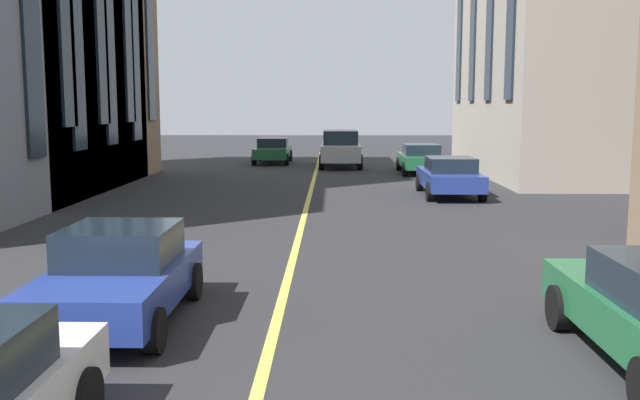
% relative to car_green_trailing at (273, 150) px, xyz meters
% --- Properties ---
extents(lane_centre_line, '(80.00, 0.16, 0.01)m').
position_rel_car_green_trailing_xyz_m(lane_centre_line, '(-23.67, -2.49, -0.70)').
color(lane_centre_line, '#D8C64C').
rests_on(lane_centre_line, ground_plane).
extents(car_green_trailing, '(4.40, 1.95, 1.37)m').
position_rel_car_green_trailing_xyz_m(car_green_trailing, '(0.00, 0.00, 0.00)').
color(car_green_trailing, '#1E6038').
rests_on(car_green_trailing, ground_plane).
extents(car_blue_parked_a, '(4.40, 1.95, 1.37)m').
position_rel_car_green_trailing_xyz_m(car_blue_parked_a, '(-14.21, -7.39, 0.00)').
color(car_blue_parked_a, navy).
rests_on(car_blue_parked_a, ground_plane).
extents(car_silver_oncoming, '(4.70, 2.14, 1.88)m').
position_rel_car_green_trailing_xyz_m(car_silver_oncoming, '(-2.55, -3.69, 0.27)').
color(car_silver_oncoming, '#B7BABF').
rests_on(car_silver_oncoming, ground_plane).
extents(car_green_mid, '(4.40, 1.95, 1.37)m').
position_rel_car_green_trailing_xyz_m(car_green_mid, '(-5.86, -7.39, 0.00)').
color(car_green_mid, '#1E6038').
rests_on(car_green_mid, ground_plane).
extents(car_blue_parked_b, '(3.90, 1.89, 1.40)m').
position_rel_car_green_trailing_xyz_m(car_blue_parked_b, '(-28.95, -0.19, -0.00)').
color(car_blue_parked_b, navy).
rests_on(car_blue_parked_b, ground_plane).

